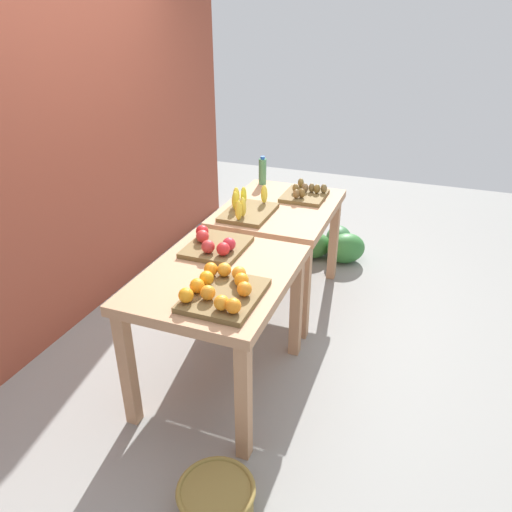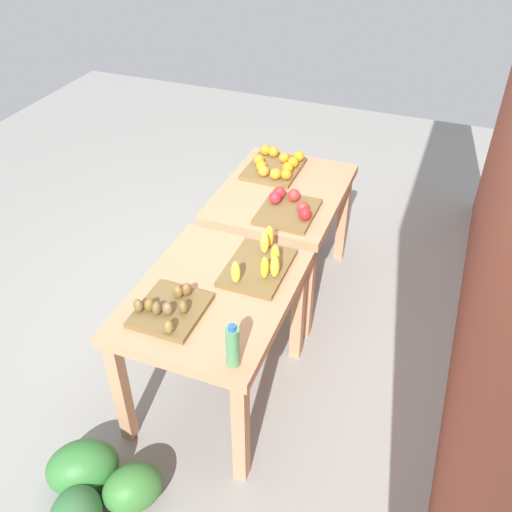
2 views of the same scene
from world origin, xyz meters
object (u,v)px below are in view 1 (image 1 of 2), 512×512
Objects in this scene: kiwi_bin at (305,194)px; wicker_basket at (216,500)px; display_table_left at (218,291)px; display_table_right at (280,220)px; watermelon_pile at (335,245)px; water_bottle at (263,171)px; orange_bin at (222,290)px; banana_crate at (247,209)px; apple_bin at (215,245)px.

kiwi_bin is 1.01× the size of wicker_basket.
display_table_left is 1.00× the size of display_table_right.
display_table_right is at bearing 161.70° from watermelon_pile.
display_table_right is 2.84× the size of wicker_basket.
water_bottle is at bearing 15.24° from wicker_basket.
orange_bin reaches higher than wicker_basket.
wicker_basket is at bearing -178.67° from watermelon_pile.
watermelon_pile is (2.21, -0.15, -0.71)m from orange_bin.
kiwi_bin is 0.47m from water_bottle.
orange_bin is 1.00× the size of banana_crate.
display_table_left is 0.31m from orange_bin.
orange_bin is 1.10× the size of apple_bin.
watermelon_pile is at bearing -8.18° from display_table_left.
watermelon_pile is at bearing -52.64° from water_bottle.
display_table_right reaches higher than wicker_basket.
kiwi_bin is (1.57, 0.00, -0.01)m from orange_bin.
kiwi_bin is (0.23, -0.13, 0.15)m from display_table_right.
apple_bin is 0.56× the size of watermelon_pile.
banana_crate is 1.40m from watermelon_pile.
display_table_right is 0.30m from kiwi_bin.
display_table_left is 2.84× the size of wicker_basket.
wicker_basket is at bearing -159.92° from orange_bin.
display_table_left is at bearing -169.18° from water_bottle.
display_table_right is 4.40× the size of water_bottle.
orange_bin is at bearing -151.47° from apple_bin.
wicker_basket is at bearing -164.76° from water_bottle.
apple_bin is (-0.86, 0.13, 0.16)m from display_table_right.
apple_bin reaches higher than display_table_right.
orange_bin is 0.98m from wicker_basket.
kiwi_bin is at bearing -29.80° from display_table_right.
display_table_left is at bearing -152.96° from apple_bin.
display_table_left is 2.83× the size of kiwi_bin.
apple_bin is 1.30m from water_bottle.
display_table_left is at bearing -169.25° from banana_crate.
apple_bin reaches higher than kiwi_bin.
water_bottle is (0.19, 0.42, 0.08)m from kiwi_bin.
wicker_basket is (-0.60, -0.22, -0.74)m from orange_bin.
display_table_left is at bearing 22.99° from wicker_basket.
water_bottle is at bearing 65.79° from kiwi_bin.
water_bottle is at bearing 35.04° from display_table_right.
water_bottle is at bearing 10.82° from display_table_left.
orange_bin reaches higher than display_table_right.
display_table_right is at bearing 5.55° from orange_bin.
banana_crate is at bearing 148.63° from kiwi_bin.
banana_crate is (1.09, 0.30, -0.00)m from orange_bin.
banana_crate reaches higher than wicker_basket.
orange_bin is at bearing 20.08° from wicker_basket.
wicker_basket is at bearing -174.24° from kiwi_bin.
wicker_basket is at bearing -156.02° from apple_bin.
display_table_left is 0.33m from apple_bin.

